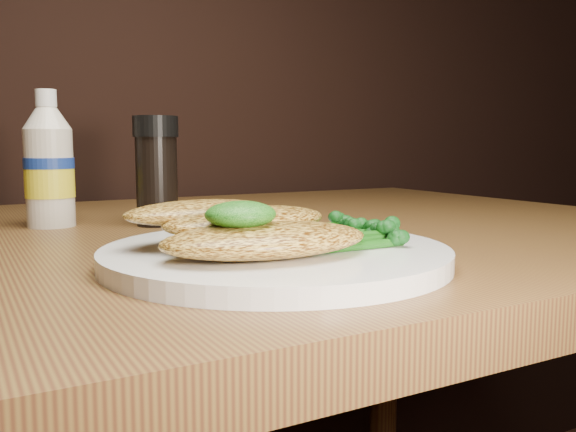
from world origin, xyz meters
TOP-DOWN VIEW (x-y plane):
  - plate at (-0.01, 0.83)m, footprint 0.28×0.28m
  - chicken_front at (-0.04, 0.79)m, footprint 0.16×0.10m
  - chicken_mid at (-0.03, 0.85)m, footprint 0.16×0.10m
  - chicken_back at (-0.06, 0.87)m, footprint 0.13×0.08m
  - pesto_front at (-0.06, 0.80)m, footprint 0.05×0.05m
  - broccolini_bundle at (0.03, 0.83)m, footprint 0.15×0.13m
  - mayo_bottle at (-0.14, 1.15)m, footprint 0.07×0.07m
  - pepper_grinder at (-0.03, 1.10)m, footprint 0.06×0.06m

SIDE VIEW (x-z plane):
  - plate at x=-0.01m, z-range 0.75..0.76m
  - broccolini_bundle at x=0.03m, z-range 0.76..0.78m
  - chicken_front at x=-0.04m, z-range 0.76..0.79m
  - chicken_mid at x=-0.03m, z-range 0.77..0.80m
  - chicken_back at x=-0.06m, z-range 0.78..0.80m
  - pesto_front at x=-0.06m, z-range 0.79..0.81m
  - pepper_grinder at x=-0.03m, z-range 0.75..0.88m
  - mayo_bottle at x=-0.14m, z-range 0.75..0.91m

